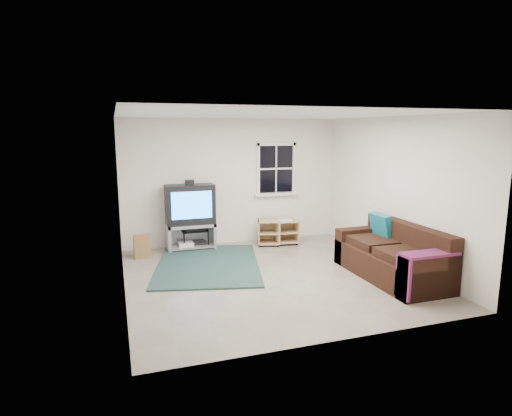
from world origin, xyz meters
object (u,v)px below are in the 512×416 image
object	(u,v)px
tv_unit	(190,212)
side_table_right	(286,230)
side_table_left	(268,231)
sofa	(393,257)
av_rack	(194,226)

from	to	relation	value
tv_unit	side_table_right	world-z (taller)	tv_unit
tv_unit	side_table_left	bearing A→B (deg)	-5.19
tv_unit	side_table_left	size ratio (longest dim) A/B	2.58
side_table_left	sofa	xyz separation A→B (m)	(1.21, -2.57, 0.05)
av_rack	side_table_right	size ratio (longest dim) A/B	1.98
av_rack	sofa	bearing A→B (deg)	-45.37
side_table_right	tv_unit	bearing A→B (deg)	174.75
sofa	tv_unit	bearing A→B (deg)	136.06
side_table_left	sofa	world-z (taller)	sofa
tv_unit	av_rack	distance (m)	0.33
av_rack	sofa	distance (m)	3.89
tv_unit	side_table_right	size ratio (longest dim) A/B	2.65
side_table_left	side_table_right	bearing A→B (deg)	-5.54
av_rack	side_table_left	xyz separation A→B (m)	(1.52, -0.20, -0.18)
sofa	av_rack	bearing A→B (deg)	134.63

